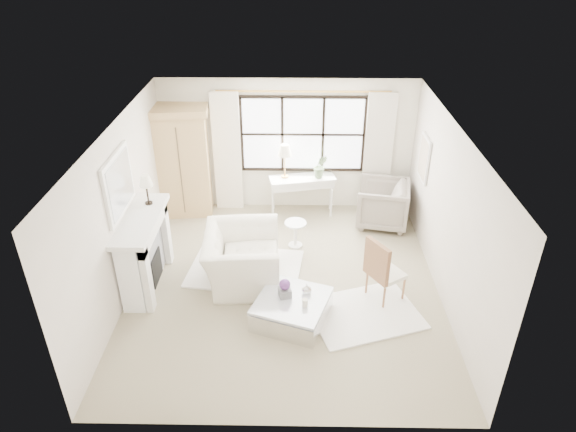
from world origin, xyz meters
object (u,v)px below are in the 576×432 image
armoire (183,161)px  console_table (302,195)px  club_armchair (242,258)px  coffee_table (292,310)px

armoire → console_table: 2.47m
armoire → club_armchair: (1.35, -2.33, -0.69)m
club_armchair → coffee_table: (0.83, -0.96, -0.26)m
armoire → console_table: bearing=-5.8°
club_armchair → coffee_table: 1.29m
console_table → club_armchair: club_armchair is taller
console_table → club_armchair: bearing=-125.0°
coffee_table → armoire: bearing=142.9°
console_table → armoire: bearing=168.2°
armoire → club_armchair: bearing=-65.6°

